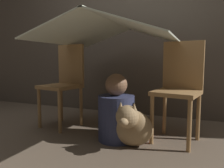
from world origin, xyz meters
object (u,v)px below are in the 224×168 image
at_px(chair_left, 65,81).
at_px(person_front, 116,113).
at_px(dog, 131,125).
at_px(chair_right, 179,86).

relative_size(chair_left, person_front, 1.48).
relative_size(chair_left, dog, 2.26).
xyz_separation_m(chair_right, dog, (-0.36, -0.34, -0.32)).
distance_m(chair_left, dog, 1.01).
bearing_deg(person_front, chair_right, 23.01).
xyz_separation_m(chair_right, person_front, (-0.53, -0.23, -0.26)).
distance_m(chair_left, person_front, 0.79).
height_order(chair_left, dog, chair_left).
distance_m(chair_left, chair_right, 1.25).
height_order(chair_right, dog, chair_right).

